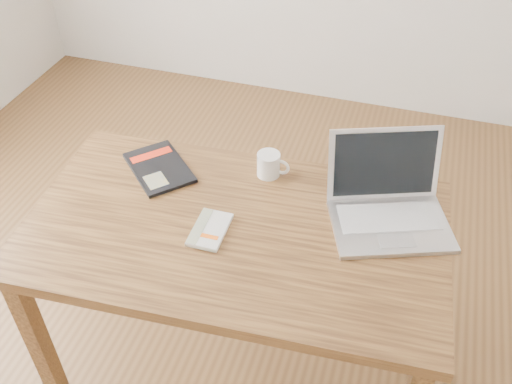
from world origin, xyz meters
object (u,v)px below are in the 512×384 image
(white_guidebook, at_px, (210,230))
(laptop, at_px, (388,203))
(desk, at_px, (235,246))
(black_guidebook, at_px, (159,168))
(coffee_mug, at_px, (269,164))

(white_guidebook, distance_m, laptop, 0.55)
(desk, height_order, laptop, laptop)
(black_guidebook, relative_size, laptop, 0.69)
(desk, height_order, white_guidebook, white_guidebook)
(coffee_mug, bearing_deg, desk, -94.83)
(white_guidebook, distance_m, black_guidebook, 0.36)
(black_guidebook, bearing_deg, coffee_mug, -33.42)
(black_guidebook, distance_m, laptop, 0.78)
(desk, height_order, coffee_mug, coffee_mug)
(laptop, relative_size, coffee_mug, 3.89)
(white_guidebook, height_order, coffee_mug, coffee_mug)
(white_guidebook, xyz_separation_m, black_guidebook, (-0.27, 0.23, 0.00))
(white_guidebook, relative_size, black_guidebook, 0.53)
(coffee_mug, bearing_deg, laptop, -10.35)
(black_guidebook, height_order, coffee_mug, coffee_mug)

